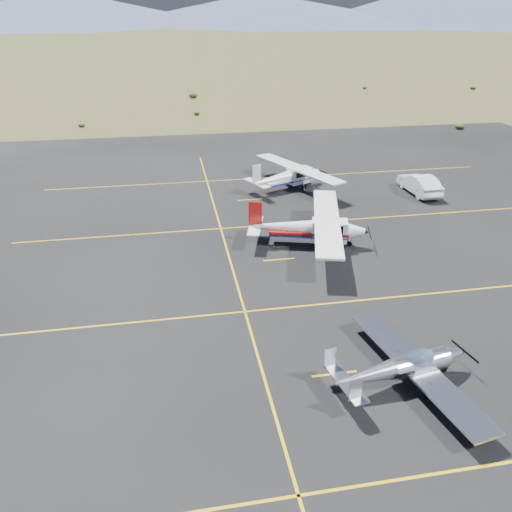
{
  "coord_description": "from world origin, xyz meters",
  "views": [
    {
      "loc": [
        -9.25,
        -19.47,
        14.0
      ],
      "look_at": [
        -4.87,
        5.09,
        1.6
      ],
      "focal_mm": 35.0,
      "sensor_mm": 36.0,
      "label": 1
    }
  ],
  "objects_px": {
    "sedan": "(419,184)",
    "aircraft_low_wing": "(405,367)",
    "aircraft_plain": "(288,176)",
    "aircraft_cessna": "(309,227)"
  },
  "relations": [
    {
      "from": "aircraft_low_wing",
      "to": "aircraft_cessna",
      "type": "bearing_deg",
      "value": 81.07
    },
    {
      "from": "aircraft_low_wing",
      "to": "aircraft_plain",
      "type": "distance_m",
      "value": 25.17
    },
    {
      "from": "aircraft_plain",
      "to": "aircraft_low_wing",
      "type": "bearing_deg",
      "value": -116.81
    },
    {
      "from": "aircraft_plain",
      "to": "sedan",
      "type": "height_order",
      "value": "aircraft_plain"
    },
    {
      "from": "aircraft_cessna",
      "to": "sedan",
      "type": "bearing_deg",
      "value": 50.46
    },
    {
      "from": "aircraft_low_wing",
      "to": "aircraft_plain",
      "type": "bearing_deg",
      "value": 77.69
    },
    {
      "from": "sedan",
      "to": "aircraft_low_wing",
      "type": "bearing_deg",
      "value": 61.0
    },
    {
      "from": "aircraft_plain",
      "to": "sedan",
      "type": "xyz_separation_m",
      "value": [
        10.63,
        -2.99,
        -0.36
      ]
    },
    {
      "from": "aircraft_cessna",
      "to": "aircraft_plain",
      "type": "bearing_deg",
      "value": 99.01
    },
    {
      "from": "aircraft_cessna",
      "to": "aircraft_plain",
      "type": "xyz_separation_m",
      "value": [
        1.3,
        11.31,
        -0.09
      ]
    }
  ]
}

